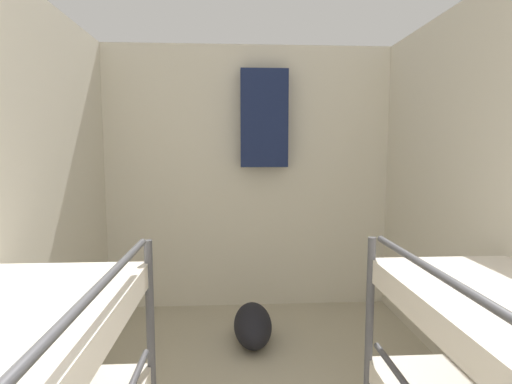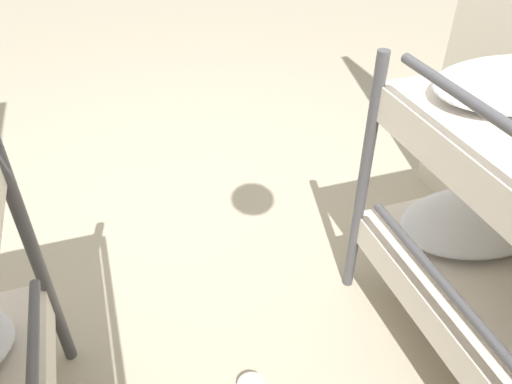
{
  "view_description": "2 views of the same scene",
  "coord_description": "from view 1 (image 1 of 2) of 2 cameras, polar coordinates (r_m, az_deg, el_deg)",
  "views": [
    {
      "loc": [
        -0.15,
        0.34,
        1.56
      ],
      "look_at": [
        0.02,
        3.33,
        1.24
      ],
      "focal_mm": 28.0,
      "sensor_mm": 36.0,
      "label": 1
    },
    {
      "loc": [
        0.29,
        1.92,
        1.68
      ],
      "look_at": [
        -0.09,
        0.8,
        0.8
      ],
      "focal_mm": 35.0,
      "sensor_mm": 36.0,
      "label": 2
    }
  ],
  "objects": [
    {
      "name": "wall_back",
      "position": [
        3.92,
        -1.09,
        1.92
      ],
      "size": [
        2.87,
        0.06,
        2.54
      ],
      "color": "beige",
      "rests_on": "ground_plane"
    },
    {
      "name": "hanging_coat",
      "position": [
        3.78,
        1.18,
        10.44
      ],
      "size": [
        0.44,
        0.12,
        0.9
      ],
      "color": "#192347"
    },
    {
      "name": "duffel_bag",
      "position": [
        3.39,
        -0.41,
        -18.48
      ],
      "size": [
        0.3,
        0.59,
        0.3
      ],
      "color": "black",
      "rests_on": "ground_plane"
    }
  ]
}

